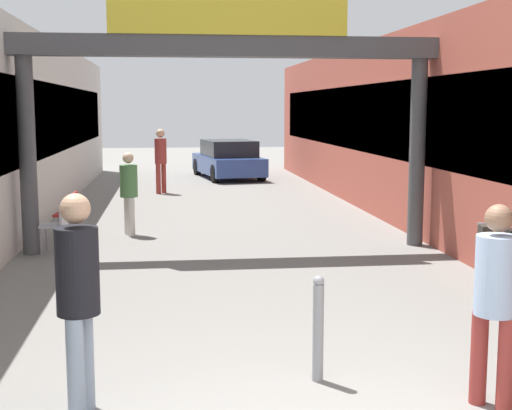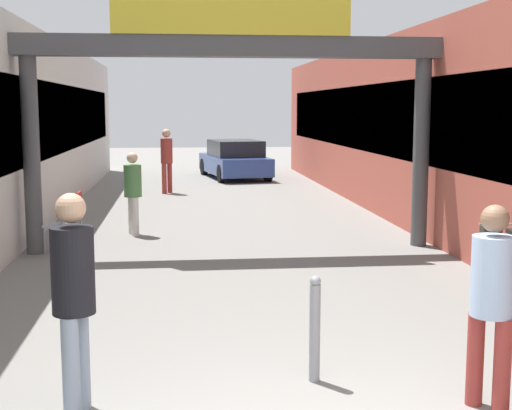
% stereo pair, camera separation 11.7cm
% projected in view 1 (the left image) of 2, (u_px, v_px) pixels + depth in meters
% --- Properties ---
extents(storefront_right, '(3.00, 26.00, 3.99)m').
position_uv_depth(storefront_right, '(444.00, 128.00, 15.92)').
color(storefront_right, '#B25142').
rests_on(storefront_right, ground_plane).
extents(arcade_sign_gateway, '(7.40, 0.47, 4.28)m').
position_uv_depth(arcade_sign_gateway, '(229.00, 72.00, 11.99)').
color(arcade_sign_gateway, '#4C4C4F').
rests_on(arcade_sign_gateway, ground_plane).
extents(pedestrian_with_dog, '(0.48, 0.48, 1.69)m').
position_uv_depth(pedestrian_with_dog, '(495.00, 293.00, 5.74)').
color(pedestrian_with_dog, '#99332D').
rests_on(pedestrian_with_dog, ground_plane).
extents(pedestrian_companion, '(0.40, 0.40, 1.80)m').
position_uv_depth(pedestrian_companion, '(78.00, 289.00, 5.59)').
color(pedestrian_companion, '#8C9EB2').
rests_on(pedestrian_companion, ground_plane).
extents(pedestrian_carrying_crate, '(0.43, 0.43, 1.61)m').
position_uv_depth(pedestrian_carrying_crate, '(129.00, 188.00, 13.67)').
color(pedestrian_carrying_crate, silver).
rests_on(pedestrian_carrying_crate, ground_plane).
extents(pedestrian_elderly_walking, '(0.48, 0.48, 1.85)m').
position_uv_depth(pedestrian_elderly_walking, '(161.00, 156.00, 20.36)').
color(pedestrian_elderly_walking, '#99332D').
rests_on(pedestrian_elderly_walking, ground_plane).
extents(bicycle_orange_third, '(0.46, 1.69, 0.98)m').
position_uv_depth(bicycle_orange_third, '(502.00, 269.00, 8.99)').
color(bicycle_orange_third, black).
rests_on(bicycle_orange_third, ground_plane).
extents(bollard_post_metal, '(0.10, 0.10, 0.97)m').
position_uv_depth(bollard_post_metal, '(318.00, 328.00, 6.38)').
color(bollard_post_metal, gray).
rests_on(bollard_post_metal, ground_plane).
extents(cafe_chair_aluminium_nearer, '(0.44, 0.44, 0.89)m').
position_uv_depth(cafe_chair_aluminium_nearer, '(58.00, 221.00, 12.06)').
color(cafe_chair_aluminium_nearer, gray).
rests_on(cafe_chair_aluminium_nearer, ground_plane).
extents(cafe_chair_red_farther, '(0.43, 0.43, 0.89)m').
position_uv_depth(cafe_chair_red_farther, '(70.00, 211.00, 13.28)').
color(cafe_chair_red_farther, gray).
rests_on(cafe_chair_red_farther, ground_plane).
extents(parked_car_blue, '(2.37, 4.23, 1.33)m').
position_uv_depth(parked_car_blue, '(228.00, 160.00, 24.89)').
color(parked_car_blue, '#2D478C').
rests_on(parked_car_blue, ground_plane).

